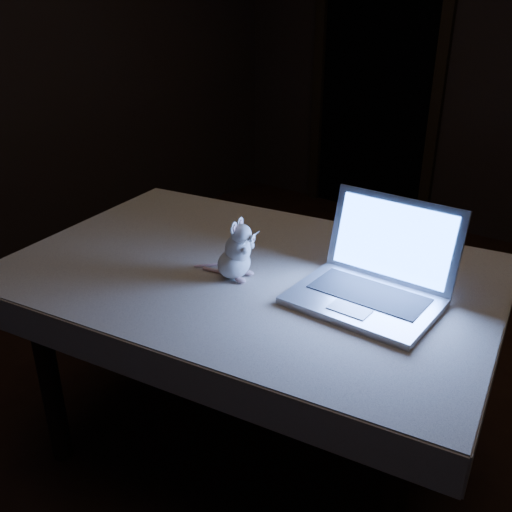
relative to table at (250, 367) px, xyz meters
The scene contains 6 objects.
floor 0.48m from the table, 49.41° to the left, with size 5.00×5.00×0.00m, color black.
doorway 2.94m from the table, 108.87° to the left, with size 1.06×0.36×2.13m, color black, non-canonical shape.
table is the anchor object (origin of this frame).
tablecloth 0.35m from the table, 21.16° to the right, with size 1.58×1.06×0.12m, color beige, non-canonical shape.
laptop 0.68m from the table, ahead, with size 0.42×0.37×0.28m, color #B8B8BD, non-canonical shape.
plush_mouse 0.51m from the table, 90.38° to the right, with size 0.14×0.14×0.20m, color silver, non-canonical shape.
Camera 1 is at (0.88, -1.54, 1.64)m, focal length 40.00 mm.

